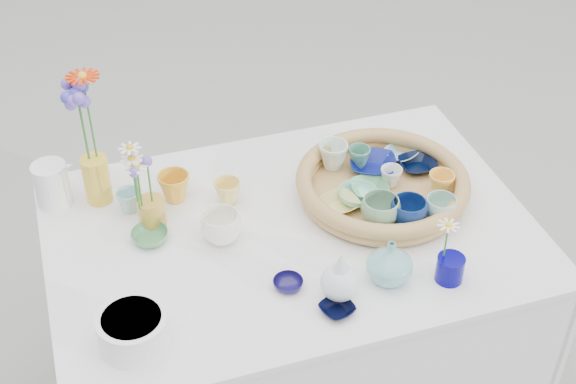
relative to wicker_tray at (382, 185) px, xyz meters
name	(u,v)px	position (x,y,z in m)	size (l,w,h in m)	color
wicker_tray	(382,185)	(0.00, 0.00, 0.00)	(0.47, 0.47, 0.08)	#A57740
tray_ceramic_0	(373,165)	(0.01, 0.10, 0.00)	(0.13, 0.13, 0.03)	navy
tray_ceramic_1	(417,165)	(0.14, 0.06, -0.01)	(0.10, 0.10, 0.03)	black
tray_ceramic_2	(441,184)	(0.15, -0.06, 0.01)	(0.07, 0.07, 0.07)	#F7BA47
tray_ceramic_3	(370,189)	(-0.03, 0.00, -0.01)	(0.10, 0.10, 0.03)	#5BA166
tray_ceramic_4	(380,212)	(-0.06, -0.12, 0.02)	(0.10, 0.10, 0.08)	gray
tray_ceramic_5	(358,196)	(-0.08, -0.02, 0.00)	(0.11, 0.11, 0.03)	#89DAC7
tray_ceramic_6	(333,156)	(-0.09, 0.15, 0.02)	(0.08, 0.08, 0.08)	silver
tray_ceramic_7	(391,177)	(0.03, 0.02, 0.01)	(0.06, 0.06, 0.06)	silver
tray_ceramic_8	(401,154)	(0.11, 0.13, -0.01)	(0.09, 0.09, 0.02)	#8ABACC
tray_ceramic_9	(409,213)	(0.01, -0.15, 0.02)	(0.10, 0.10, 0.08)	navy
tray_ceramic_10	(340,204)	(-0.14, -0.03, -0.01)	(0.10, 0.10, 0.02)	#D9C36E
tray_ceramic_11	(440,209)	(0.10, -0.15, 0.01)	(0.09, 0.09, 0.07)	#94D2C5
tray_ceramic_12	(359,157)	(-0.02, 0.13, 0.01)	(0.06, 0.06, 0.06)	#4C9272
loose_ceramic_0	(174,187)	(-0.54, 0.16, 0.00)	(0.09, 0.09, 0.08)	gold
loose_ceramic_1	(228,192)	(-0.41, 0.11, 0.00)	(0.07, 0.07, 0.07)	#F7D76A
loose_ceramic_2	(150,236)	(-0.64, 0.01, -0.02)	(0.09, 0.09, 0.03)	#4D8D58
loose_ceramic_3	(221,227)	(-0.46, -0.04, 0.00)	(0.10, 0.10, 0.08)	white
loose_ceramic_4	(288,284)	(-0.35, -0.26, -0.03)	(0.07, 0.07, 0.02)	#130D45
loose_ceramic_5	(129,201)	(-0.67, 0.15, -0.01)	(0.07, 0.07, 0.06)	#9ECFCA
loose_ceramic_6	(337,309)	(-0.27, -0.37, -0.03)	(0.08, 0.08, 0.02)	black
fluted_bowl	(133,330)	(-0.73, -0.32, 0.00)	(0.16, 0.16, 0.08)	white
bud_vase_paleblue	(340,275)	(-0.25, -0.32, 0.03)	(0.09, 0.09, 0.14)	white
bud_vase_seafoam	(390,262)	(-0.11, -0.30, 0.02)	(0.11, 0.11, 0.12)	#71B3B0
bud_vase_cobalt	(450,269)	(0.03, -0.35, 0.00)	(0.07, 0.07, 0.07)	#03006D
single_daisy	(446,241)	(0.01, -0.33, 0.08)	(0.06, 0.06, 0.12)	white
tall_vase_yellow	(97,180)	(-0.74, 0.22, 0.03)	(0.07, 0.07, 0.14)	yellow
gerbera	(90,118)	(-0.73, 0.23, 0.22)	(0.10, 0.10, 0.26)	red
hydrangea	(83,126)	(-0.75, 0.23, 0.20)	(0.08, 0.08, 0.29)	#3E3DB7
white_pitcher	(52,184)	(-0.86, 0.25, 0.02)	(0.13, 0.09, 0.12)	white
daisy_cup	(152,212)	(-0.62, 0.08, 0.00)	(0.07, 0.07, 0.08)	gold
daisy_posy	(142,176)	(-0.63, 0.07, 0.13)	(0.09, 0.09, 0.17)	white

